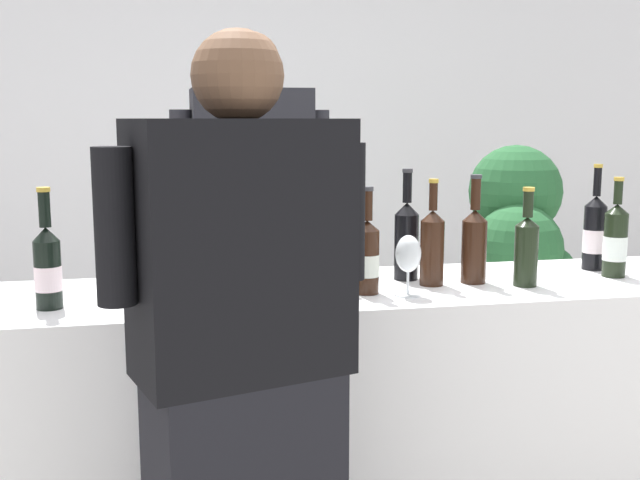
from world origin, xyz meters
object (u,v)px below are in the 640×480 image
(wine_bottle_10, at_px, (474,243))
(potted_shrub, at_px, (518,257))
(wine_bottle_6, at_px, (615,241))
(ice_bucket, at_px, (173,270))
(wine_bottle_1, at_px, (125,249))
(wine_bottle_7, at_px, (526,248))
(wine_bottle_11, at_px, (334,248))
(wine_glass, at_px, (408,256))
(wine_bottle_3, at_px, (406,238))
(wine_bottle_4, at_px, (595,233))
(person_guest, at_px, (243,408))
(wine_bottle_5, at_px, (432,245))
(wine_bottle_9, at_px, (315,258))
(wine_bottle_2, at_px, (48,266))
(wine_bottle_8, at_px, (236,246))
(wine_bottle_0, at_px, (367,256))
(person_server, at_px, (253,270))

(wine_bottle_10, height_order, potted_shrub, potted_shrub)
(wine_bottle_6, height_order, ice_bucket, wine_bottle_6)
(wine_bottle_6, bearing_deg, wine_bottle_1, 172.97)
(wine_bottle_6, relative_size, wine_bottle_7, 1.07)
(wine_bottle_11, bearing_deg, wine_glass, -39.74)
(wine_glass, bearing_deg, wine_bottle_3, 73.34)
(wine_bottle_4, bearing_deg, person_guest, -151.07)
(wine_bottle_5, xyz_separation_m, wine_bottle_11, (-0.30, 0.03, -0.01))
(wine_bottle_1, bearing_deg, wine_bottle_3, -6.19)
(wine_bottle_4, distance_m, wine_bottle_9, 1.05)
(wine_bottle_2, xyz_separation_m, wine_bottle_3, (1.08, 0.17, 0.02))
(wine_bottle_2, distance_m, wine_bottle_10, 1.27)
(wine_bottle_2, height_order, wine_glass, wine_bottle_2)
(wine_bottle_8, bearing_deg, ice_bucket, -127.91)
(wine_bottle_5, relative_size, wine_bottle_9, 1.06)
(wine_bottle_8, relative_size, person_guest, 0.20)
(wine_bottle_9, xyz_separation_m, wine_bottle_11, (0.09, 0.14, 0.00))
(wine_bottle_2, height_order, wine_bottle_11, wine_bottle_2)
(wine_bottle_2, height_order, wine_bottle_10, wine_bottle_10)
(wine_bottle_7, distance_m, wine_bottle_11, 0.59)
(wine_bottle_3, relative_size, wine_bottle_11, 1.13)
(wine_bottle_0, height_order, wine_glass, wine_bottle_0)
(wine_bottle_8, xyz_separation_m, person_guest, (-0.06, -0.75, -0.24))
(wine_bottle_5, xyz_separation_m, person_guest, (-0.65, -0.58, -0.25))
(wine_glass, bearing_deg, person_server, 115.96)
(wine_bottle_1, bearing_deg, wine_bottle_4, -2.47)
(person_server, bearing_deg, wine_bottle_5, -52.45)
(wine_bottle_6, bearing_deg, wine_bottle_4, 89.70)
(wine_bottle_4, bearing_deg, wine_bottle_5, -168.60)
(wine_bottle_0, xyz_separation_m, wine_bottle_3, (0.18, 0.17, 0.02))
(person_server, bearing_deg, wine_bottle_8, -102.98)
(wine_glass, bearing_deg, wine_bottle_1, 158.70)
(person_guest, bearing_deg, wine_bottle_8, 85.45)
(wine_bottle_6, relative_size, wine_bottle_8, 1.03)
(wine_bottle_0, height_order, wine_bottle_4, wine_bottle_4)
(wine_bottle_2, xyz_separation_m, potted_shrub, (1.95, 1.14, -0.25))
(wine_bottle_7, relative_size, wine_bottle_9, 0.98)
(wine_bottle_1, relative_size, ice_bucket, 1.57)
(wine_bottle_10, bearing_deg, wine_bottle_4, 13.84)
(wine_bottle_6, xyz_separation_m, wine_bottle_8, (-1.23, 0.16, -0.00))
(wine_bottle_2, relative_size, wine_bottle_10, 0.97)
(wine_bottle_3, xyz_separation_m, ice_bucket, (-0.74, -0.19, -0.04))
(wine_bottle_0, relative_size, wine_bottle_5, 0.96)
(wine_bottle_0, distance_m, ice_bucket, 0.57)
(wine_bottle_11, relative_size, person_guest, 0.20)
(wine_bottle_4, bearing_deg, wine_bottle_7, -150.69)
(ice_bucket, distance_m, person_server, 0.80)
(wine_bottle_10, relative_size, wine_glass, 1.91)
(wine_bottle_2, xyz_separation_m, ice_bucket, (0.33, -0.02, -0.02))
(wine_bottle_2, distance_m, wine_glass, 1.01)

